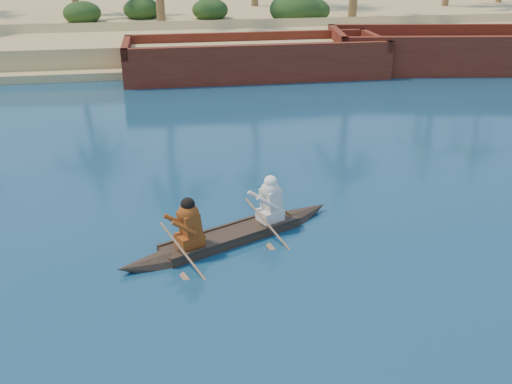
{
  "coord_description": "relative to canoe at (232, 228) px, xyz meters",
  "views": [
    {
      "loc": [
        -0.45,
        -4.49,
        5.97
      ],
      "look_at": [
        1.49,
        6.99,
        0.76
      ],
      "focal_mm": 40.0,
      "sensor_mm": 36.0,
      "label": 1
    }
  ],
  "objects": [
    {
      "name": "barge_right",
      "position": [
        13.68,
        15.74,
        0.48
      ],
      "size": [
        13.53,
        6.14,
        2.17
      ],
      "rotation": [
        0.0,
        0.0,
        -0.14
      ],
      "color": "maroon",
      "rests_on": "ground"
    },
    {
      "name": "sandy_embankment",
      "position": [
        -0.84,
        40.62,
        0.25
      ],
      "size": [
        150.0,
        51.0,
        1.5
      ],
      "color": "tan",
      "rests_on": "ground"
    },
    {
      "name": "canoe",
      "position": [
        0.0,
        0.0,
        0.0
      ],
      "size": [
        5.05,
        2.83,
        1.44
      ],
      "rotation": [
        0.0,
        0.0,
        0.43
      ],
      "color": "#392C1F",
      "rests_on": "ground"
    },
    {
      "name": "shrub_cluster",
      "position": [
        -0.84,
        25.24,
        0.92
      ],
      "size": [
        100.0,
        6.0,
        2.4
      ],
      "primitive_type": null,
      "color": "black",
      "rests_on": "ground"
    },
    {
      "name": "barge_mid",
      "position": [
        3.17,
        15.91,
        0.42
      ],
      "size": [
        12.06,
        4.06,
        2.01
      ],
      "rotation": [
        0.0,
        0.0,
        -0.0
      ],
      "color": "maroon",
      "rests_on": "ground"
    }
  ]
}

